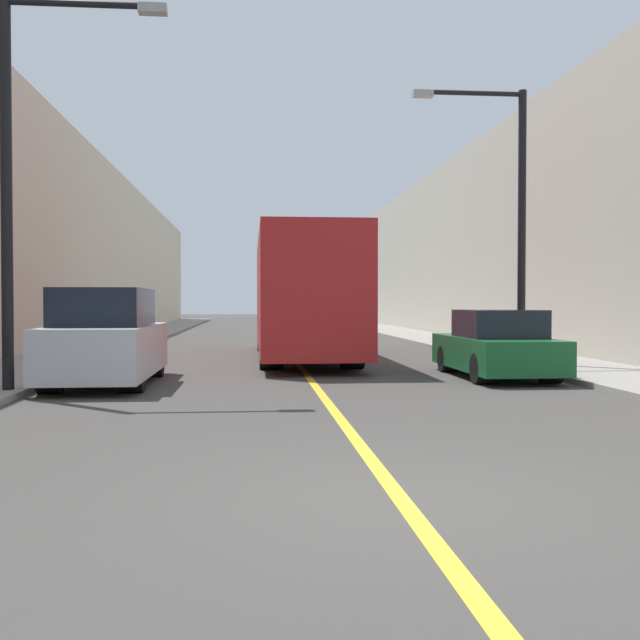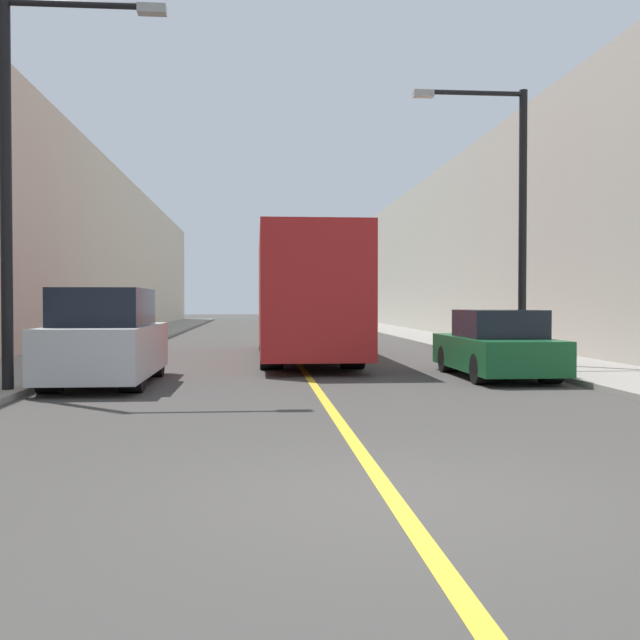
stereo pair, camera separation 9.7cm
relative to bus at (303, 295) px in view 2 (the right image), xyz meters
The scene contains 11 objects.
ground_plane 15.97m from the bus, 90.83° to the right, with size 200.00×200.00×0.00m, color #3F3D3A.
sidewalk_left 15.80m from the bus, 115.73° to the left, with size 2.80×72.00×0.12m, color gray.
sidewalk_right 15.61m from the bus, 65.79° to the left, with size 2.80×72.00×0.12m, color gray.
building_row_left 17.59m from the bus, 125.84° to the left, with size 4.00×72.00×8.34m, color beige.
building_row_right 17.33m from the bus, 55.39° to the left, with size 4.00×72.00×8.38m, color #B7B2A3.
road_center_line 14.26m from the bus, 90.93° to the left, with size 0.16×72.00×0.01m, color gold.
bus is the anchor object (origin of this frame).
parked_suv_left 8.09m from the bus, 122.82° to the right, with size 1.86×4.68×1.92m.
car_right_near 7.26m from the bus, 57.39° to the right, with size 1.78×4.29×1.48m.
street_lamp_left 10.27m from the bus, 122.80° to the right, with size 2.88×0.24×6.84m.
street_lamp_right 6.60m from the bus, 36.98° to the right, with size 2.88×0.24×6.80m.
Camera 2 is at (-1.13, -6.07, 1.64)m, focal length 42.00 mm.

